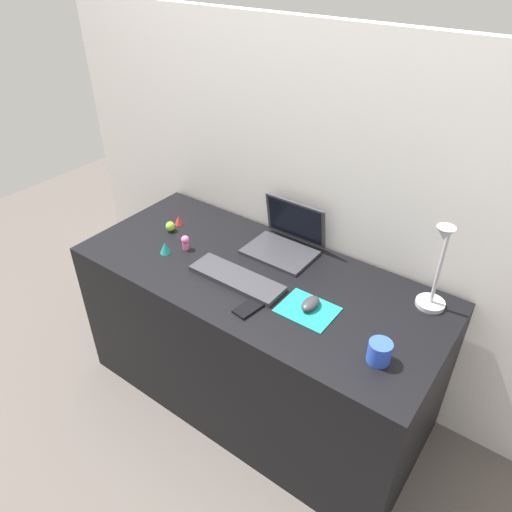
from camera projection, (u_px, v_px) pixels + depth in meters
ground_plane at (256, 392)px, 2.42m from camera, size 6.00×6.00×0.00m
back_wall at (306, 217)px, 2.20m from camera, size 2.78×0.05×1.67m
desk at (256, 338)px, 2.21m from camera, size 1.58×0.69×0.74m
laptop at (287, 238)px, 2.12m from camera, size 0.30×0.25×0.21m
keyboard at (237, 278)px, 1.96m from camera, size 0.41×0.13×0.02m
mousepad at (308, 310)px, 1.81m from camera, size 0.21×0.17×0.00m
mouse at (310, 304)px, 1.81m from camera, size 0.06×0.10×0.03m
cell_phone at (250, 307)px, 1.81m from camera, size 0.08×0.14×0.01m
desk_lamp at (438, 270)px, 1.71m from camera, size 0.11×0.15×0.38m
coffee_mug at (379, 352)px, 1.58m from camera, size 0.08×0.08×0.08m
toy_figurine_lime at (170, 226)px, 2.26m from camera, size 0.04×0.04×0.05m
toy_figurine_pink at (185, 242)px, 2.13m from camera, size 0.04×0.04×0.07m
toy_figurine_red at (179, 220)px, 2.32m from camera, size 0.04×0.04×0.04m
toy_figurine_teal at (165, 248)px, 2.11m from camera, size 0.05×0.05×0.05m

